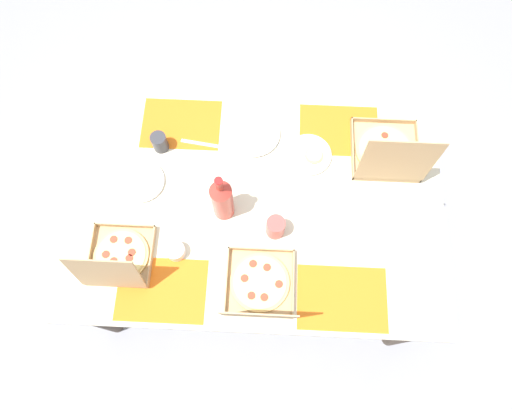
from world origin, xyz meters
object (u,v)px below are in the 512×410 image
Objects in this scene: pizza_box_corner_right at (118,259)px; plate_near_left at (309,155)px; cup_clear_left at (160,142)px; condiment_bowl at (176,251)px; plate_middle at (142,182)px; plate_near_right at (254,134)px; cup_dark at (275,227)px; pizza_box_corner_left at (259,289)px; soda_bottle at (222,199)px; pizza_box_center at (387,153)px.

plate_near_left is at bearing -145.95° from pizza_box_corner_right.
pizza_box_corner_right reaches higher than cup_clear_left.
cup_clear_left is 1.14× the size of condiment_bowl.
pizza_box_corner_right is 1.46× the size of plate_middle.
pizza_box_corner_right is 0.36m from plate_middle.
plate_near_right is 2.96× the size of condiment_bowl.
cup_dark is (-0.11, 0.45, 0.05)m from plate_near_right.
pizza_box_corner_left is 0.39m from soda_bottle.
soda_bottle is (-0.41, -0.24, 0.09)m from pizza_box_corner_right.
plate_near_left is 0.27m from plate_near_right.
pizza_box_corner_left is at bearing 77.95° from cup_dark.
plate_near_left is at bearing -167.46° from plate_middle.
pizza_box_corner_left reaches higher than cup_clear_left.
cup_clear_left is (-0.06, -0.18, 0.04)m from plate_middle.
pizza_box_corner_right is 0.65m from cup_dark.
pizza_box_corner_left is 0.58m from pizza_box_corner_right.
plate_near_left is 1.02× the size of plate_middle.
plate_near_right is 0.64m from condiment_bowl.
plate_near_right is 0.54m from plate_middle.
pizza_box_center is 1.68× the size of plate_middle.
pizza_box_center reaches higher than cup_dark.
cup_clear_left reaches higher than plate_near_left.
cup_clear_left reaches higher than plate_near_right.
condiment_bowl is at bearing 40.75° from plate_near_left.
pizza_box_center reaches higher than plate_near_left.
pizza_box_corner_right is 0.93m from plate_near_left.
pizza_box_corner_right reaches higher than cup_dark.
plate_middle is 2.20× the size of cup_clear_left.
soda_bottle is at bearing -149.07° from pizza_box_corner_right.
pizza_box_center is 1.64× the size of plate_near_left.
pizza_box_corner_left is at bearing 139.83° from plate_middle.
condiment_bowl is (-0.22, -0.05, -0.02)m from pizza_box_corner_right.
cup_dark is (0.14, 0.36, 0.04)m from plate_near_left.
soda_bottle is 2.99× the size of cup_dark.
condiment_bowl is (0.18, 0.19, -0.11)m from soda_bottle.
plate_near_left is 2.25× the size of cup_clear_left.
pizza_box_center is at bearing -142.66° from cup_dark.
plate_near_right and plate_middle have the same top height.
pizza_box_corner_left reaches higher than plate_near_right.
plate_middle is at bearing 69.92° from cup_clear_left.
pizza_box_corner_right reaches higher than plate_near_right.
plate_middle is 0.36m from condiment_bowl.
plate_near_right is at bearing -151.75° from plate_middle.
plate_near_right is at bearing -85.51° from pizza_box_corner_left.
soda_bottle reaches higher than plate_near_left.
pizza_box_corner_left is 0.82m from pizza_box_center.
cup_clear_left is at bearing -76.15° from condiment_bowl.
pizza_box_corner_left is 2.85× the size of cup_dark.
cup_dark is (-0.05, -0.26, 0.01)m from pizza_box_corner_left.
plate_middle is (-0.04, -0.36, -0.04)m from pizza_box_corner_right.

